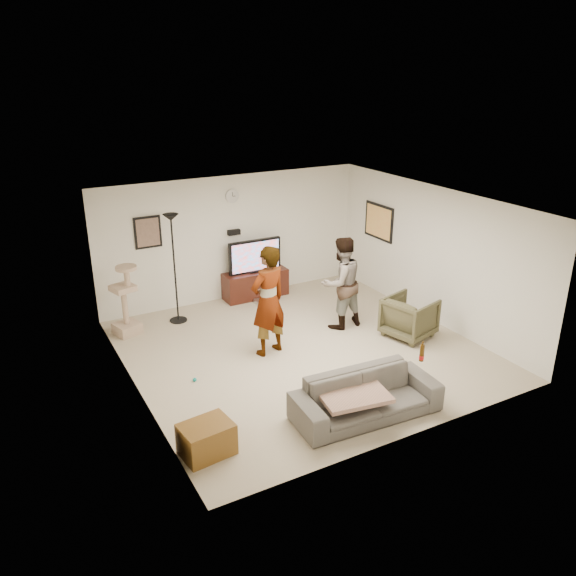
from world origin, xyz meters
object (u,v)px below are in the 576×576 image
cat_tree (124,300)px  sofa (366,396)px  person_right (341,283)px  beer_bottle (422,353)px  tv (255,256)px  side_table (207,439)px  floor_lamp (175,269)px  person_left (268,301)px  tv_stand (255,284)px  armchair (409,317)px

cat_tree → sofa: 4.69m
person_right → beer_bottle: (-0.36, -2.57, -0.13)m
tv → side_table: bearing=-122.5°
tv → floor_lamp: floor_lamp is taller
person_left → beer_bottle: person_left is taller
person_right → tv: bearing=-74.3°
cat_tree → sofa: size_ratio=0.63×
cat_tree → side_table: (0.00, -3.86, -0.43)m
tv_stand → cat_tree: cat_tree is taller
tv → cat_tree: (-2.76, -0.47, -0.25)m
tv_stand → tv: tv is taller
person_left → sofa: bearing=83.9°
tv → sofa: bearing=-97.0°
person_right → cat_tree: bearing=-28.1°
cat_tree → side_table: bearing=-89.9°
person_left → beer_bottle: size_ratio=7.40×
person_left → floor_lamp: bearing=-79.0°
cat_tree → person_right: size_ratio=0.76×
floor_lamp → side_table: (-0.97, -3.95, -0.82)m
cat_tree → side_table: cat_tree is taller
side_table → person_left: bearing=46.9°
sofa → armchair: (2.12, 1.64, 0.06)m
tv_stand → tv: (-0.00, 0.00, 0.61)m
floor_lamp → cat_tree: size_ratio=1.60×
person_left → armchair: (2.44, -0.63, -0.57)m
cat_tree → side_table: size_ratio=2.06×
person_left → person_right: (1.61, 0.30, -0.08)m
floor_lamp → person_left: size_ratio=1.10×
person_right → side_table: (-3.49, -2.30, -0.64)m
tv_stand → tv: size_ratio=1.19×
armchair → tv: bearing=12.8°
cat_tree → armchair: cat_tree is taller
tv_stand → floor_lamp: bearing=-168.0°
floor_lamp → person_left: bearing=-64.8°
sofa → tv: bearing=86.7°
tv → side_table: 5.18m
tv → beer_bottle: tv is taller
tv_stand → side_table: tv_stand is taller
tv_stand → beer_bottle: 4.63m
person_right → armchair: 1.34m
tv → person_left: person_left is taller
beer_bottle → armchair: size_ratio=0.32×
person_left → cat_tree: bearing=-58.7°
floor_lamp → person_right: 3.02m
person_left → person_right: 1.64m
cat_tree → beer_bottle: size_ratio=5.11×
tv → person_left: (-0.88, -2.32, 0.04)m
tv_stand → tv: 0.61m
cat_tree → beer_bottle: bearing=-52.8°
armchair → sofa: bearing=112.7°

